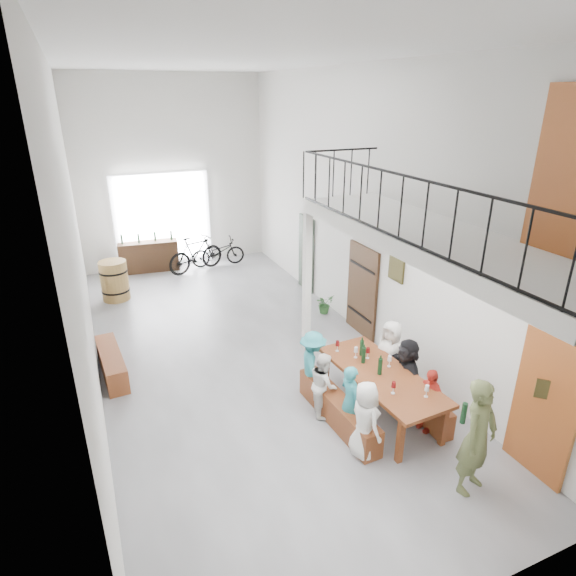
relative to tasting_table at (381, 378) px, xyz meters
name	(u,v)px	position (x,y,z in m)	size (l,w,h in m)	color
floor	(240,350)	(-1.44, 2.97, -0.71)	(12.00, 12.00, 0.00)	slate
room_walls	(233,177)	(-1.44, 2.97, 2.85)	(12.00, 12.00, 12.00)	silver
gateway_portal	(163,221)	(-1.84, 8.91, 0.69)	(2.80, 0.08, 2.80)	white
right_wall_decor	(410,283)	(1.26, 1.10, 1.04)	(0.07, 8.28, 5.07)	brown
balcony	(431,242)	(0.54, -0.16, 2.26)	(1.52, 5.62, 4.00)	white
tasting_table	(381,378)	(0.00, 0.00, 0.00)	(1.11, 2.43, 0.79)	brown
bench_inner	(338,410)	(-0.73, 0.10, -0.47)	(0.32, 2.02, 0.47)	brown
bench_wall	(411,395)	(0.62, -0.02, -0.48)	(0.25, 1.95, 0.45)	brown
tableware	(373,360)	(-0.03, 0.24, 0.22)	(0.62, 1.78, 0.35)	black
side_bench	(112,363)	(-3.94, 3.06, -0.47)	(0.36, 1.66, 0.47)	brown
oak_barrel	(115,281)	(-3.52, 6.77, -0.19)	(0.70, 0.70, 1.03)	olive
serving_counter	(149,256)	(-2.39, 8.62, -0.26)	(1.70, 0.47, 0.90)	#382615
counter_bottles	(147,237)	(-2.39, 8.62, 0.33)	(1.45, 0.23, 0.28)	black
guest_left_a	(365,420)	(-0.74, -0.71, -0.10)	(0.60, 0.39, 1.22)	white
guest_left_b	(350,401)	(-0.70, -0.21, -0.10)	(0.44, 0.29, 1.21)	teal
guest_left_c	(324,384)	(-0.82, 0.42, -0.15)	(0.54, 0.42, 1.11)	white
guest_left_d	(313,365)	(-0.78, 0.91, -0.08)	(0.81, 0.46, 1.25)	teal
guest_right_a	(429,400)	(0.49, -0.60, -0.17)	(0.63, 0.26, 1.08)	red
guest_right_b	(406,373)	(0.52, 0.05, -0.08)	(1.17, 0.37, 1.26)	black
guest_right_c	(390,355)	(0.61, 0.63, -0.06)	(0.63, 0.41, 1.30)	white
host_standing	(478,437)	(0.24, -1.83, 0.13)	(0.61, 0.40, 1.66)	#4F5831
potted_plant	(324,304)	(1.01, 3.89, -0.47)	(0.42, 0.36, 0.46)	#1A451E
bicycle_near	(218,252)	(-0.38, 8.27, -0.28)	(0.57, 1.63, 0.86)	black
bicycle_far	(196,254)	(-1.12, 8.02, -0.17)	(0.51, 1.80, 1.08)	black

